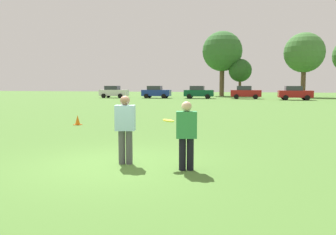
# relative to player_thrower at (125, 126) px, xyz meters

# --- Properties ---
(ground_plane) EXTENTS (174.65, 174.65, 0.00)m
(ground_plane) POSITION_rel_player_thrower_xyz_m (-0.22, -0.15, -0.95)
(ground_plane) COLOR #47702D
(player_thrower) EXTENTS (0.52, 0.37, 1.68)m
(player_thrower) POSITION_rel_player_thrower_xyz_m (0.00, 0.00, 0.00)
(player_thrower) COLOR #4C4C51
(player_thrower) RESTS_ON ground
(player_defender) EXTENTS (0.51, 0.37, 1.57)m
(player_defender) POSITION_rel_player_thrower_xyz_m (1.57, -0.20, -0.07)
(player_defender) COLOR black
(player_defender) RESTS_ON ground
(frisbee) EXTENTS (0.27, 0.27, 0.07)m
(frisbee) POSITION_rel_player_thrower_xyz_m (1.07, 0.07, 0.15)
(frisbee) COLOR yellow
(traffic_cone) EXTENTS (0.32, 0.32, 0.48)m
(traffic_cone) POSITION_rel_player_thrower_xyz_m (-5.45, 7.01, -0.72)
(traffic_cone) COLOR #D8590C
(traffic_cone) RESTS_ON ground
(parked_car_near_left) EXTENTS (4.33, 2.47, 1.82)m
(parked_car_near_left) POSITION_rel_player_thrower_xyz_m (-18.68, 39.95, -0.02)
(parked_car_near_left) COLOR silver
(parked_car_near_left) RESTS_ON ground
(parked_car_mid_left) EXTENTS (4.33, 2.47, 1.82)m
(parked_car_mid_left) POSITION_rel_player_thrower_xyz_m (-12.13, 40.57, -0.02)
(parked_car_mid_left) COLOR navy
(parked_car_mid_left) RESTS_ON ground
(parked_car_center) EXTENTS (4.33, 2.47, 1.82)m
(parked_car_center) POSITION_rel_player_thrower_xyz_m (-5.79, 40.86, -0.02)
(parked_car_center) COLOR #0C4C2D
(parked_car_center) RESTS_ON ground
(parked_car_mid_right) EXTENTS (4.33, 2.47, 1.82)m
(parked_car_mid_right) POSITION_rel_player_thrower_xyz_m (0.76, 41.64, -0.02)
(parked_car_mid_right) COLOR maroon
(parked_car_mid_right) RESTS_ON ground
(parked_car_near_right) EXTENTS (4.33, 2.47, 1.82)m
(parked_car_near_right) POSITION_rel_player_thrower_xyz_m (7.15, 39.40, -0.02)
(parked_car_near_right) COLOR maroon
(parked_car_near_right) RESTS_ON ground
(tree_west_oak) EXTENTS (7.01, 7.01, 11.39)m
(tree_west_oak) POSITION_rel_player_thrower_xyz_m (-3.96, 53.54, 6.89)
(tree_west_oak) COLOR brown
(tree_west_oak) RESTS_ON ground
(tree_west_maple) EXTENTS (3.99, 3.99, 6.48)m
(tree_west_maple) POSITION_rel_player_thrower_xyz_m (-0.78, 53.33, 3.51)
(tree_west_maple) COLOR brown
(tree_west_maple) RESTS_ON ground
(tree_center_elm) EXTENTS (6.25, 6.25, 10.16)m
(tree_center_elm) POSITION_rel_player_thrower_xyz_m (9.27, 50.38, 6.04)
(tree_center_elm) COLOR brown
(tree_center_elm) RESTS_ON ground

